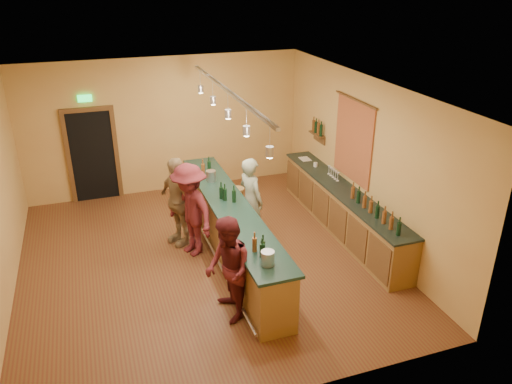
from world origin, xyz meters
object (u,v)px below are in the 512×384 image
object	(u,v)px
tasting_bar	(231,226)
bar_stool	(237,194)
customer_b	(178,201)
bartender	(251,200)
customer_c	(190,210)
customer_a	(228,270)
back_counter	(342,209)

from	to	relation	value
tasting_bar	bar_stool	size ratio (longest dim) A/B	7.85
tasting_bar	customer_b	size ratio (longest dim) A/B	2.86
bartender	customer_c	distance (m)	1.24
customer_b	tasting_bar	bearing A→B (deg)	22.43
customer_a	bar_stool	world-z (taller)	customer_a
bar_stool	back_counter	bearing A→B (deg)	-36.86
bartender	tasting_bar	bearing A→B (deg)	110.68
back_counter	customer_c	xyz separation A→B (m)	(-3.10, 0.15, 0.42)
customer_a	tasting_bar	bearing A→B (deg)	162.47
bartender	customer_a	size ratio (longest dim) A/B	1.02
back_counter	bartender	bearing A→B (deg)	171.64
back_counter	customer_b	distance (m)	3.33
customer_a	bar_stool	bearing A→B (deg)	160.73
customer_b	bar_stool	bearing A→B (deg)	94.51
bar_stool	customer_c	bearing A→B (deg)	-136.27
bartender	customer_b	bearing A→B (deg)	56.90
tasting_bar	customer_a	bearing A→B (deg)	-107.43
tasting_bar	customer_a	size ratio (longest dim) A/B	3.01
bartender	customer_c	xyz separation A→B (m)	(-1.23, -0.13, 0.04)
bartender	back_counter	bearing A→B (deg)	-117.26
back_counter	bartender	xyz separation A→B (m)	(-1.87, 0.27, 0.38)
back_counter	customer_b	world-z (taller)	customer_b
customer_b	customer_c	size ratio (longest dim) A/B	0.99
customer_c	bar_stool	size ratio (longest dim) A/B	2.78
tasting_bar	bar_stool	distance (m)	1.66
back_counter	bar_stool	xyz separation A→B (m)	(-1.82, 1.37, 0.02)
back_counter	customer_a	xyz separation A→B (m)	(-2.97, -1.93, 0.36)
customer_c	bar_stool	distance (m)	1.81
back_counter	customer_a	world-z (taller)	customer_a
bar_stool	customer_b	bearing A→B (deg)	-152.29
tasting_bar	customer_c	xyz separation A→B (m)	(-0.68, 0.33, 0.30)
back_counter	customer_a	distance (m)	3.56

